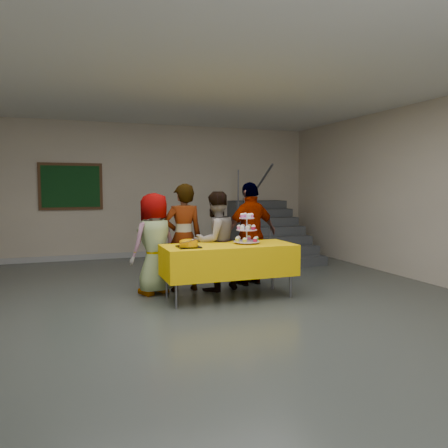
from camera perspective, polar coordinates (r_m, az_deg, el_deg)
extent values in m
plane|color=#4C514C|center=(5.41, -1.79, -12.23)|extent=(10.00, 10.00, 0.00)
cube|color=#BBAE97|center=(10.05, -10.65, 4.26)|extent=(8.00, 0.04, 3.00)
cube|color=silver|center=(5.36, -1.88, 20.13)|extent=(8.00, 10.00, 0.04)
cube|color=#999999|center=(10.14, -10.51, -3.90)|extent=(7.90, 0.03, 0.12)
cylinder|color=#595960|center=(5.76, -6.28, -7.43)|extent=(0.04, 0.04, 0.73)
cylinder|color=#595960|center=(6.36, 8.70, -6.30)|extent=(0.04, 0.04, 0.73)
cylinder|color=#595960|center=(6.32, -7.51, -6.35)|extent=(0.04, 0.04, 0.73)
cylinder|color=#595960|center=(6.86, 6.39, -5.45)|extent=(0.04, 0.04, 0.73)
cube|color=#595960|center=(6.21, 0.62, -3.00)|extent=(1.80, 0.70, 0.02)
cube|color=#FFC205|center=(6.24, 0.62, -4.72)|extent=(1.88, 0.78, 0.44)
cylinder|color=silver|center=(6.35, 2.98, -2.52)|extent=(0.18, 0.18, 0.01)
cylinder|color=silver|center=(6.32, 2.99, -0.67)|extent=(0.02, 0.02, 0.42)
cylinder|color=silver|center=(6.34, 2.98, -2.29)|extent=(0.38, 0.38, 0.01)
cylinder|color=silver|center=(6.33, 2.99, -0.76)|extent=(0.30, 0.30, 0.01)
cylinder|color=silver|center=(6.31, 2.99, 0.77)|extent=(0.22, 0.22, 0.01)
cube|color=black|center=(5.94, -4.64, -2.99)|extent=(0.30, 0.30, 0.02)
cylinder|color=#FFA000|center=(5.94, -4.64, -2.57)|extent=(0.25, 0.25, 0.07)
ellipsoid|color=#FFA000|center=(5.93, -4.65, -2.23)|extent=(0.25, 0.25, 0.05)
ellipsoid|color=white|center=(5.91, -4.14, -2.09)|extent=(0.08, 0.08, 0.02)
cube|color=silver|center=(5.80, -4.50, -2.22)|extent=(0.30, 0.16, 0.04)
imported|color=slate|center=(6.56, -9.07, -2.54)|extent=(0.87, 0.74, 1.50)
imported|color=slate|center=(6.70, -5.33, -1.76)|extent=(0.60, 0.39, 1.64)
imported|color=slate|center=(6.68, -1.14, -2.26)|extent=(0.87, 0.76, 1.52)
imported|color=slate|center=(7.10, 3.56, -1.26)|extent=(1.05, 0.64, 1.67)
cube|color=#424447|center=(8.91, 9.39, -4.90)|extent=(1.30, 0.30, 0.18)
cube|color=#424447|center=(9.16, 8.49, -4.05)|extent=(1.30, 0.30, 0.36)
cube|color=#424447|center=(9.41, 7.63, -3.25)|extent=(1.30, 0.30, 0.54)
cube|color=#424447|center=(9.66, 6.82, -2.49)|extent=(1.30, 0.30, 0.72)
cube|color=#424447|center=(9.92, 6.05, -1.77)|extent=(1.30, 0.30, 0.90)
cube|color=#424447|center=(10.18, 5.32, -1.09)|extent=(1.30, 0.30, 1.08)
cube|color=#424447|center=(10.44, 4.63, -0.44)|extent=(1.30, 0.30, 1.26)
cube|color=#424447|center=(10.71, 3.97, -0.30)|extent=(1.30, 0.30, 1.26)
cylinder|color=#595960|center=(8.54, 6.06, -2.84)|extent=(0.04, 0.04, 0.90)
cylinder|color=#595960|center=(9.21, 3.93, 1.11)|extent=(0.04, 0.04, 0.90)
cylinder|color=#595960|center=(10.02, 1.88, 4.51)|extent=(0.04, 0.04, 0.90)
cylinder|color=#595960|center=(9.24, 3.82, 3.92)|extent=(0.04, 1.85, 1.20)
cube|color=#472B16|center=(9.89, -19.37, 4.64)|extent=(1.30, 0.04, 1.00)
cube|color=#133D18|center=(9.86, -19.36, 4.64)|extent=(1.18, 0.02, 0.88)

